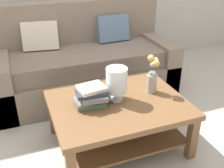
{
  "coord_description": "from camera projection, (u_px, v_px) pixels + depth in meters",
  "views": [
    {
      "loc": [
        -0.77,
        -2.16,
        1.63
      ],
      "look_at": [
        -0.02,
        -0.18,
        0.55
      ],
      "focal_mm": 43.2,
      "sensor_mm": 36.0,
      "label": 1
    }
  ],
  "objects": [
    {
      "name": "coffee_table",
      "position": [
        118.0,
        114.0,
        2.35
      ],
      "size": [
        1.14,
        0.88,
        0.45
      ],
      "color": "brown",
      "rests_on": "ground"
    },
    {
      "name": "flower_pitcher",
      "position": [
        152.0,
        76.0,
        2.38
      ],
      "size": [
        0.09,
        0.11,
        0.35
      ],
      "color": "#9E998E",
      "rests_on": "coffee_table"
    },
    {
      "name": "ground_plane",
      "position": [
        108.0,
        123.0,
        2.78
      ],
      "size": [
        10.0,
        10.0,
        0.0
      ],
      "primitive_type": "plane",
      "color": "#B7B2A8"
    },
    {
      "name": "couch",
      "position": [
        85.0,
        63.0,
        3.26
      ],
      "size": [
        2.08,
        0.9,
        1.06
      ],
      "color": "#7A6B5B",
      "rests_on": "ground"
    },
    {
      "name": "book_stack_main",
      "position": [
        92.0,
        96.0,
        2.22
      ],
      "size": [
        0.3,
        0.25,
        0.17
      ],
      "color": "#51704C",
      "rests_on": "coffee_table"
    },
    {
      "name": "glass_hurricane_vase",
      "position": [
        117.0,
        81.0,
        2.25
      ],
      "size": [
        0.18,
        0.18,
        0.3
      ],
      "color": "silver",
      "rests_on": "coffee_table"
    }
  ]
}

